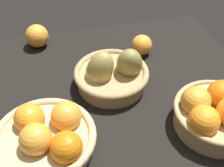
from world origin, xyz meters
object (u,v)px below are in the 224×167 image
object	(u,v)px
loose_orange_front_gap	(37,36)
basket_near_right	(215,113)
loose_orange_back_gap	(142,45)
basket_center_pears	(113,74)
basket_near_left	(46,137)

from	to	relation	value
loose_orange_front_gap	basket_near_right	bearing A→B (deg)	-48.39
loose_orange_back_gap	basket_center_pears	bearing A→B (deg)	-135.27
basket_near_left	basket_near_right	distance (cm)	42.16
basket_near_right	basket_near_left	bearing A→B (deg)	175.45
basket_near_left	loose_orange_front_gap	distance (cm)	44.04
basket_near_left	loose_orange_back_gap	xyz separation A→B (cm)	(33.78, 31.17, -0.44)
basket_near_left	loose_orange_front_gap	bearing A→B (deg)	90.09
loose_orange_front_gap	basket_near_left	bearing A→B (deg)	-89.91
loose_orange_front_gap	loose_orange_back_gap	xyz separation A→B (cm)	(33.85, -12.87, -0.51)
basket_center_pears	loose_orange_back_gap	distance (cm)	18.53
basket_near_left	loose_orange_back_gap	size ratio (longest dim) A/B	3.61
basket_near_left	loose_orange_front_gap	size ratio (longest dim) A/B	3.15
basket_center_pears	loose_orange_back_gap	size ratio (longest dim) A/B	3.18
basket_near_right	basket_center_pears	bearing A→B (deg)	134.85
loose_orange_front_gap	loose_orange_back_gap	bearing A→B (deg)	-20.82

